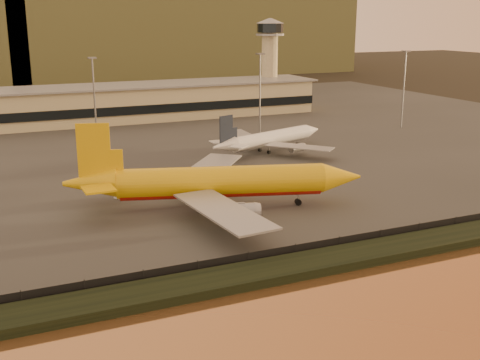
% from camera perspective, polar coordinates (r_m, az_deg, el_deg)
% --- Properties ---
extents(ground, '(900.00, 900.00, 0.00)m').
position_cam_1_polar(ground, '(104.00, 0.78, -5.17)').
color(ground, black).
rests_on(ground, ground).
extents(embankment, '(320.00, 7.00, 1.40)m').
position_cam_1_polar(embankment, '(89.71, 5.39, -8.19)').
color(embankment, black).
rests_on(embankment, ground).
extents(tarmac, '(320.00, 220.00, 0.20)m').
position_cam_1_polar(tarmac, '(191.40, -11.27, 4.05)').
color(tarmac, '#2D2D2D').
rests_on(tarmac, ground).
extents(perimeter_fence, '(300.00, 0.05, 2.20)m').
position_cam_1_polar(perimeter_fence, '(92.70, 4.18, -6.96)').
color(perimeter_fence, black).
rests_on(perimeter_fence, tarmac).
extents(terminal_building, '(202.00, 25.00, 12.60)m').
position_cam_1_polar(terminal_building, '(217.69, -16.95, 6.65)').
color(terminal_building, tan).
rests_on(terminal_building, tarmac).
extents(control_tower, '(11.20, 11.20, 35.50)m').
position_cam_1_polar(control_tower, '(246.35, 2.83, 11.82)').
color(control_tower, tan).
rests_on(control_tower, tarmac).
extents(apron_light_masts, '(152.20, 12.20, 25.40)m').
position_cam_1_polar(apron_light_masts, '(173.98, -5.16, 8.39)').
color(apron_light_masts, slate).
rests_on(apron_light_masts, tarmac).
extents(dhl_cargo_jet, '(56.54, 54.00, 17.22)m').
position_cam_1_polar(dhl_cargo_jet, '(115.84, -2.28, -0.26)').
color(dhl_cargo_jet, '#DCA90B').
rests_on(dhl_cargo_jet, tarmac).
extents(white_narrowbody_jet, '(39.95, 37.91, 11.80)m').
position_cam_1_polar(white_narrowbody_jet, '(166.00, 2.86, 3.91)').
color(white_narrowbody_jet, white).
rests_on(white_narrowbody_jet, tarmac).
extents(gse_vehicle_yellow, '(3.69, 1.72, 1.65)m').
position_cam_1_polar(gse_vehicle_yellow, '(130.89, -2.37, -0.40)').
color(gse_vehicle_yellow, '#DCA90B').
rests_on(gse_vehicle_yellow, tarmac).
extents(gse_vehicle_white, '(4.01, 2.89, 1.65)m').
position_cam_1_polar(gse_vehicle_white, '(126.43, -11.02, -1.24)').
color(gse_vehicle_white, white).
rests_on(gse_vehicle_white, tarmac).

